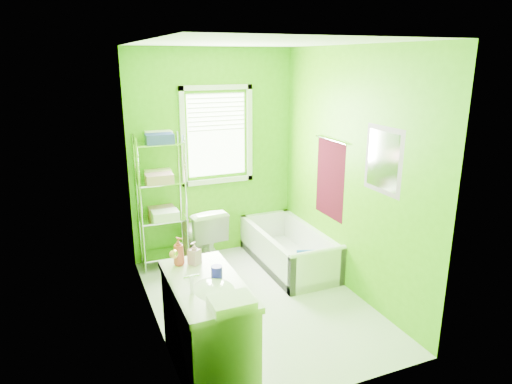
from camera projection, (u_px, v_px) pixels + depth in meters
name	position (u px, v px, depth m)	size (l,w,h in m)	color
ground	(258.00, 302.00, 4.80)	(2.90, 2.90, 0.00)	silver
room_envelope	(258.00, 158.00, 4.36)	(2.14, 2.94, 2.62)	#49A407
window	(217.00, 130.00, 5.62)	(0.92, 0.05, 1.22)	white
door	(179.00, 272.00, 3.25)	(0.09, 0.80, 2.00)	white
right_wall_decor	(349.00, 172.00, 4.79)	(0.04, 1.48, 1.17)	#420715
bathtub	(289.00, 254.00, 5.61)	(0.69, 1.49, 0.48)	white
toilet	(202.00, 236.00, 5.57)	(0.43, 0.75, 0.77)	white
vanity	(208.00, 324.00, 3.64)	(0.54, 1.09, 1.04)	silver
wire_shelf_unit	(162.00, 187.00, 5.38)	(0.56, 0.45, 1.66)	silver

